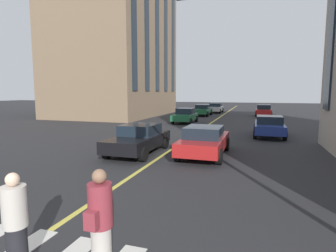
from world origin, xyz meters
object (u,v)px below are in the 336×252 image
pedestrian_companion (16,224)px  traffic_light_mast (326,23)px  car_green_trailing (202,110)px  car_green_far (185,116)px  car_black_mid (139,138)px  pedestrian_near (100,223)px  car_red_parked_a (264,110)px  car_blue_near (269,126)px  car_white_oncoming (215,108)px  car_red_parked_b (204,141)px

pedestrian_companion → traffic_light_mast: size_ratio=0.30×
car_green_trailing → car_green_far: bearing=179.9°
car_black_mid → car_green_trailing: (22.23, 1.12, 0.00)m
car_green_trailing → pedestrian_near: bearing=-172.2°
car_red_parked_a → car_blue_near: (-16.35, 0.00, 0.00)m
car_red_parked_a → car_green_far: 12.52m
car_white_oncoming → pedestrian_near: bearing=-174.7°
car_green_far → pedestrian_companion: size_ratio=2.36×
car_green_trailing → car_white_oncoming: 5.34m
car_red_parked_a → car_green_trailing: 7.41m
car_green_trailing → pedestrian_near: size_ratio=2.53×
car_green_far → car_blue_near: size_ratio=0.89×
pedestrian_near → pedestrian_companion: pedestrian_near is taller
car_blue_near → car_white_oncoming: 21.20m
traffic_light_mast → car_red_parked_a: bearing=0.2°
traffic_light_mast → car_white_oncoming: bearing=10.6°
car_red_parked_b → pedestrian_companion: bearing=171.5°
car_black_mid → car_blue_near: bearing=-40.2°
car_red_parked_a → car_black_mid: bearing=165.4°
car_green_far → car_red_parked_b: car_green_far is taller
car_green_trailing → pedestrian_companion: size_ratio=2.66×
car_green_far → pedestrian_companion: (-22.23, -2.86, 0.12)m
car_white_oncoming → traffic_light_mast: 35.52m
car_red_parked_b → pedestrian_companion: 9.25m
car_red_parked_a → car_white_oncoming: bearing=59.0°
car_green_far → pedestrian_companion: bearing=-172.7°
car_green_far → car_black_mid: bearing=-175.2°
car_white_oncoming → pedestrian_near: 36.09m
car_blue_near → car_green_trailing: (14.93, 7.27, 0.00)m
car_red_parked_a → traffic_light_mast: (-30.91, -0.09, 3.22)m
car_red_parked_a → car_blue_near: size_ratio=0.89×
car_red_parked_a → pedestrian_near: bearing=174.5°
car_black_mid → car_white_oncoming: same height
car_green_far → car_blue_near: bearing=-130.2°
car_green_far → pedestrian_near: bearing=-169.1°
car_red_parked_a → pedestrian_companion: 32.71m
car_green_far → car_white_oncoming: size_ratio=0.89×
car_green_trailing → traffic_light_mast: size_ratio=0.80×
car_blue_near → pedestrian_companion: pedestrian_companion is taller
car_green_far → pedestrian_near: size_ratio=2.24×
car_red_parked_b → pedestrian_near: pedestrian_near is taller
car_blue_near → pedestrian_near: 16.03m
car_red_parked_a → car_green_trailing: size_ratio=0.89×
car_red_parked_b → pedestrian_near: 8.82m
pedestrian_near → car_red_parked_a: bearing=-5.5°
car_blue_near → traffic_light_mast: bearing=-179.6°
car_red_parked_a → car_red_parked_b: car_red_parked_a is taller
traffic_light_mast → car_green_trailing: bearing=14.0°
car_green_trailing → car_white_oncoming: size_ratio=1.00×
car_red_parked_a → car_white_oncoming: size_ratio=0.89×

